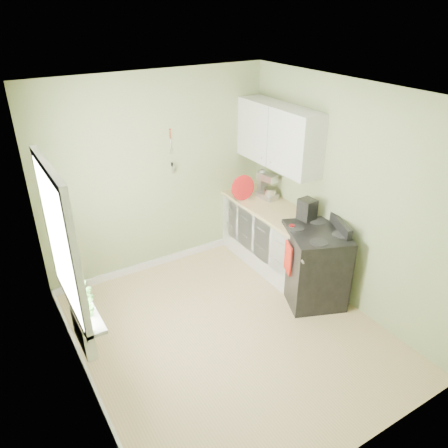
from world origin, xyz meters
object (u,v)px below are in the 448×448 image
kettle (244,191)px  coffee_maker (307,212)px  stand_mixer (267,186)px  stove (314,265)px

kettle → coffee_maker: bearing=-77.6°
stand_mixer → coffee_maker: (-0.04, -0.90, -0.02)m
stove → coffee_maker: 0.67m
kettle → coffee_maker: 1.10m
coffee_maker → stand_mixer: bearing=87.7°
stove → coffee_maker: (0.10, 0.33, 0.57)m
stand_mixer → kettle: (-0.27, 0.18, -0.07)m
stove → kettle: bearing=95.6°
stand_mixer → kettle: stand_mixer is taller
kettle → coffee_maker: coffee_maker is taller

